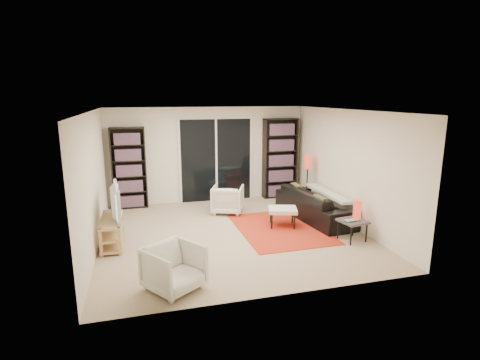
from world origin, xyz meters
name	(u,v)px	position (x,y,z in m)	size (l,w,h in m)	color
floor	(232,233)	(0.00, 0.00, 0.00)	(5.00, 5.00, 0.00)	#C5A990
wall_back	(208,155)	(0.00, 2.50, 1.20)	(5.00, 0.02, 2.40)	white
wall_front	(278,212)	(0.00, -2.50, 1.20)	(5.00, 0.02, 2.40)	white
wall_left	(93,182)	(-2.50, 0.00, 1.20)	(0.02, 5.00, 2.40)	white
wall_right	(347,168)	(2.50, 0.00, 1.20)	(0.02, 5.00, 2.40)	white
ceiling	(231,111)	(0.00, 0.00, 2.40)	(5.00, 5.00, 0.02)	white
sliding_door	(216,160)	(0.20, 2.46, 1.05)	(1.92, 0.08, 2.16)	white
bookshelf_left	(129,168)	(-1.95, 2.33, 0.98)	(0.80, 0.30, 1.95)	black
bookshelf_right	(280,158)	(1.90, 2.33, 1.05)	(0.90, 0.30, 2.10)	black
tv_stand	(112,231)	(-2.25, -0.01, 0.26)	(0.36, 1.14, 0.50)	tan
tv	(111,202)	(-2.23, -0.01, 0.81)	(1.06, 0.14, 0.61)	black
rug	(280,228)	(1.01, -0.03, 0.01)	(1.68, 2.27, 0.01)	red
sofa	(316,204)	(2.02, 0.41, 0.32)	(2.21, 0.87, 0.65)	black
armchair_back	(228,199)	(0.23, 1.32, 0.32)	(0.68, 0.70, 0.64)	silver
armchair_front	(174,268)	(-1.32, -1.95, 0.32)	(0.69, 0.71, 0.65)	silver
ottoman	(283,211)	(1.11, 0.09, 0.35)	(0.69, 0.62, 0.40)	silver
side_table	(353,223)	(2.09, -0.98, 0.35)	(0.52, 0.52, 0.40)	#3F3F43
laptop	(354,221)	(2.07, -1.06, 0.41)	(0.31, 0.20, 0.02)	silver
table_lamp	(357,209)	(2.24, -0.87, 0.58)	(0.16, 0.16, 0.35)	red
floor_lamp	(308,167)	(2.24, 1.35, 0.97)	(0.19, 0.19, 1.29)	black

